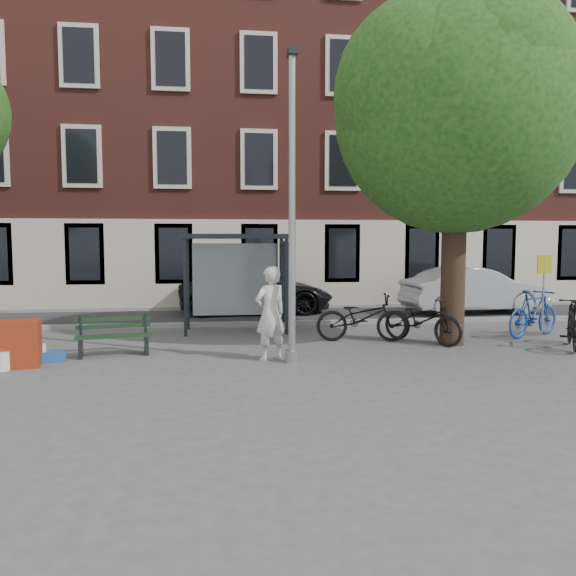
% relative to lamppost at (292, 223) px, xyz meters
% --- Properties ---
extents(ground, '(90.00, 90.00, 0.00)m').
position_rel_lamppost_xyz_m(ground, '(0.00, 0.00, -2.78)').
color(ground, '#4C4C4F').
rests_on(ground, ground).
extents(road, '(40.00, 4.00, 0.01)m').
position_rel_lamppost_xyz_m(road, '(0.00, 7.00, -2.78)').
color(road, '#28282B').
rests_on(road, ground).
extents(curb_near, '(40.00, 0.25, 0.12)m').
position_rel_lamppost_xyz_m(curb_near, '(0.00, 5.00, -2.72)').
color(curb_near, gray).
rests_on(curb_near, ground).
extents(curb_far, '(40.00, 0.25, 0.12)m').
position_rel_lamppost_xyz_m(curb_far, '(0.00, 9.00, -2.72)').
color(curb_far, gray).
rests_on(curb_far, ground).
extents(building_row, '(30.00, 8.00, 14.00)m').
position_rel_lamppost_xyz_m(building_row, '(0.00, 13.00, 4.22)').
color(building_row, brown).
rests_on(building_row, ground).
extents(lamppost, '(0.28, 0.35, 6.11)m').
position_rel_lamppost_xyz_m(lamppost, '(0.00, 0.00, 0.00)').
color(lamppost, '#9EA0A3').
rests_on(lamppost, ground).
extents(tree_right, '(5.76, 5.60, 8.20)m').
position_rel_lamppost_xyz_m(tree_right, '(4.01, 1.38, 2.83)').
color(tree_right, black).
rests_on(tree_right, ground).
extents(bus_shelter, '(2.85, 1.45, 2.62)m').
position_rel_lamppost_xyz_m(bus_shelter, '(-0.61, 4.11, -0.87)').
color(bus_shelter, '#1E2328').
rests_on(bus_shelter, ground).
extents(painter, '(0.84, 0.73, 1.93)m').
position_rel_lamppost_xyz_m(painter, '(-0.41, 0.28, -1.82)').
color(painter, silver).
rests_on(painter, ground).
extents(bench, '(1.62, 0.77, 0.80)m').
position_rel_lamppost_xyz_m(bench, '(-3.69, 1.17, -2.42)').
color(bench, '#1E2328').
rests_on(bench, ground).
extents(bike_a, '(2.29, 1.07, 1.16)m').
position_rel_lamppost_xyz_m(bike_a, '(2.00, 2.18, -2.20)').
color(bike_a, black).
rests_on(bike_a, ground).
extents(bike_b, '(2.06, 1.42, 1.21)m').
position_rel_lamppost_xyz_m(bike_b, '(6.50, 2.26, -2.18)').
color(bike_b, navy).
rests_on(bike_b, ground).
extents(bike_c, '(1.87, 2.13, 1.11)m').
position_rel_lamppost_xyz_m(bike_c, '(3.37, 1.76, -2.23)').
color(bike_c, black).
rests_on(bike_c, ground).
extents(bike_d, '(1.37, 1.93, 1.14)m').
position_rel_lamppost_xyz_m(bike_d, '(6.50, 0.66, -2.21)').
color(bike_d, black).
rests_on(bike_d, ground).
extents(car_dark, '(5.26, 2.52, 1.45)m').
position_rel_lamppost_xyz_m(car_dark, '(-0.19, 7.99, -2.06)').
color(car_dark, black).
rests_on(car_dark, ground).
extents(car_silver, '(4.91, 2.09, 1.58)m').
position_rel_lamppost_xyz_m(car_silver, '(7.10, 6.92, -2.00)').
color(car_silver, '#AAACB1').
rests_on(car_silver, ground).
extents(red_stand, '(0.98, 0.73, 0.90)m').
position_rel_lamppost_xyz_m(red_stand, '(-5.37, 0.24, -2.33)').
color(red_stand, maroon).
rests_on(red_stand, ground).
extents(blue_crate, '(0.66, 0.57, 0.20)m').
position_rel_lamppost_xyz_m(blue_crate, '(-4.87, 0.69, -2.68)').
color(blue_crate, '#214D9A').
rests_on(blue_crate, ground).
extents(bucket_a, '(0.30, 0.30, 0.36)m').
position_rel_lamppost_xyz_m(bucket_a, '(-5.51, -0.04, -2.60)').
color(bucket_a, white).
rests_on(bucket_a, ground).
extents(bucket_b, '(0.34, 0.34, 0.36)m').
position_rel_lamppost_xyz_m(bucket_b, '(-5.07, 0.68, -2.60)').
color(bucket_b, silver).
rests_on(bucket_b, ground).
extents(bucket_c, '(0.33, 0.33, 0.36)m').
position_rel_lamppost_xyz_m(bucket_c, '(-5.48, 0.46, -2.60)').
color(bucket_c, silver).
rests_on(bucket_c, ground).
extents(notice_sign, '(0.36, 0.08, 2.08)m').
position_rel_lamppost_xyz_m(notice_sign, '(6.80, 2.34, -1.24)').
color(notice_sign, '#9EA0A3').
rests_on(notice_sign, ground).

